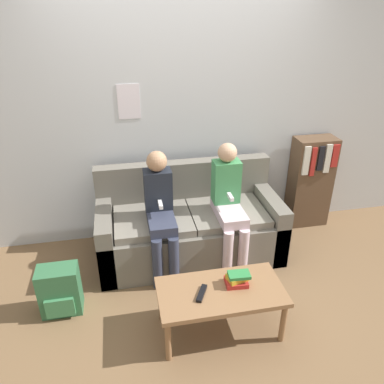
{
  "coord_description": "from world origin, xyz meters",
  "views": [
    {
      "loc": [
        -0.57,
        -2.49,
        2.24
      ],
      "look_at": [
        0.0,
        0.36,
        0.74
      ],
      "focal_mm": 35.0,
      "sensor_mm": 36.0,
      "label": 1
    }
  ],
  "objects_px": {
    "coffee_table": "(221,295)",
    "backpack": "(60,291)",
    "bookshelf": "(310,182)",
    "person_right": "(229,201)",
    "couch": "(189,227)",
    "tv_remote": "(202,293)",
    "person_left": "(160,209)"
  },
  "relations": [
    {
      "from": "coffee_table",
      "to": "person_left",
      "type": "xyz_separation_m",
      "value": [
        -0.33,
        0.82,
        0.29
      ]
    },
    {
      "from": "person_right",
      "to": "backpack",
      "type": "height_order",
      "value": "person_right"
    },
    {
      "from": "bookshelf",
      "to": "backpack",
      "type": "distance_m",
      "value": 2.69
    },
    {
      "from": "person_right",
      "to": "tv_remote",
      "type": "distance_m",
      "value": 0.98
    },
    {
      "from": "coffee_table",
      "to": "person_right",
      "type": "height_order",
      "value": "person_right"
    },
    {
      "from": "couch",
      "to": "person_right",
      "type": "distance_m",
      "value": 0.51
    },
    {
      "from": "bookshelf",
      "to": "person_right",
      "type": "bearing_deg",
      "value": -155.28
    },
    {
      "from": "tv_remote",
      "to": "backpack",
      "type": "height_order",
      "value": "backpack"
    },
    {
      "from": "bookshelf",
      "to": "backpack",
      "type": "xyz_separation_m",
      "value": [
        -2.53,
        -0.88,
        -0.3
      ]
    },
    {
      "from": "coffee_table",
      "to": "person_left",
      "type": "relative_size",
      "value": 0.82
    },
    {
      "from": "coffee_table",
      "to": "bookshelf",
      "type": "distance_m",
      "value": 1.88
    },
    {
      "from": "couch",
      "to": "person_right",
      "type": "xyz_separation_m",
      "value": [
        0.33,
        -0.18,
        0.35
      ]
    },
    {
      "from": "person_left",
      "to": "bookshelf",
      "type": "bearing_deg",
      "value": 16.26
    },
    {
      "from": "coffee_table",
      "to": "backpack",
      "type": "distance_m",
      "value": 1.27
    },
    {
      "from": "tv_remote",
      "to": "bookshelf",
      "type": "bearing_deg",
      "value": 69.02
    },
    {
      "from": "person_left",
      "to": "tv_remote",
      "type": "distance_m",
      "value": 0.89
    },
    {
      "from": "tv_remote",
      "to": "person_right",
      "type": "bearing_deg",
      "value": 89.98
    },
    {
      "from": "person_right",
      "to": "coffee_table",
      "type": "bearing_deg",
      "value": -109.34
    },
    {
      "from": "couch",
      "to": "bookshelf",
      "type": "bearing_deg",
      "value": 12.43
    },
    {
      "from": "couch",
      "to": "tv_remote",
      "type": "xyz_separation_m",
      "value": [
        -0.11,
        -1.02,
        0.1
      ]
    },
    {
      "from": "person_left",
      "to": "backpack",
      "type": "bearing_deg",
      "value": -155.46
    },
    {
      "from": "backpack",
      "to": "person_left",
      "type": "bearing_deg",
      "value": 24.54
    },
    {
      "from": "couch",
      "to": "tv_remote",
      "type": "height_order",
      "value": "couch"
    },
    {
      "from": "coffee_table",
      "to": "backpack",
      "type": "height_order",
      "value": "backpack"
    },
    {
      "from": "coffee_table",
      "to": "person_right",
      "type": "distance_m",
      "value": 0.92
    },
    {
      "from": "person_right",
      "to": "backpack",
      "type": "xyz_separation_m",
      "value": [
        -1.47,
        -0.39,
        -0.44
      ]
    },
    {
      "from": "bookshelf",
      "to": "coffee_table",
      "type": "bearing_deg",
      "value": -135.75
    },
    {
      "from": "couch",
      "to": "backpack",
      "type": "xyz_separation_m",
      "value": [
        -1.15,
        -0.57,
        -0.09
      ]
    },
    {
      "from": "tv_remote",
      "to": "bookshelf",
      "type": "relative_size",
      "value": 0.17
    },
    {
      "from": "person_left",
      "to": "tv_remote",
      "type": "relative_size",
      "value": 6.56
    },
    {
      "from": "couch",
      "to": "backpack",
      "type": "bearing_deg",
      "value": -153.4
    },
    {
      "from": "person_right",
      "to": "backpack",
      "type": "bearing_deg",
      "value": -165.07
    }
  ]
}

